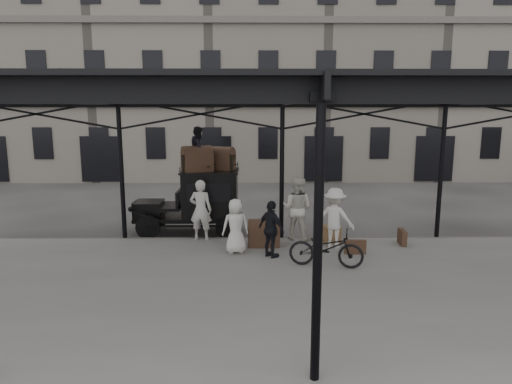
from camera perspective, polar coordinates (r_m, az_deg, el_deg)
The scene contains 18 objects.
ground at distance 12.85m, azimuth 3.75°, elevation -8.76°, with size 120.00×120.00×0.00m, color #383533.
platform at distance 10.95m, azimuth 4.55°, elevation -11.79°, with size 28.00×8.00×0.15m, color slate.
canopy at distance 10.44m, azimuth 4.77°, elevation 12.51°, with size 22.50×9.00×4.74m.
building_frontage at distance 30.26m, azimuth 1.26°, elevation 15.60°, with size 64.00×8.00×14.00m, color slate.
taxi at distance 15.55m, azimuth -6.86°, elevation -0.86°, with size 3.65×1.55×2.18m.
porter_left at distance 14.33m, azimuth -6.92°, elevation -2.23°, with size 0.69×0.46×1.90m, color beige.
porter_midleft at distance 14.31m, azimuth 5.16°, elevation -2.04°, with size 0.96×0.75×1.99m, color silver.
porter_centre at distance 12.97m, azimuth -2.57°, elevation -4.26°, with size 0.76×0.50×1.56m, color silver.
porter_official at distance 12.56m, azimuth 1.93°, elevation -4.67°, with size 0.93×0.39×1.59m, color black.
porter_right at distance 13.58m, azimuth 9.80°, elevation -3.24°, with size 1.16×0.67×1.79m, color silver.
bicycle at distance 12.03m, azimuth 8.75°, elevation -6.91°, with size 0.67×1.92×1.01m, color black.
porter_roof at distance 15.22m, azimuth -7.15°, elevation 5.39°, with size 0.71×0.55×1.46m, color black.
steamer_trunk_roof_near at distance 15.11m, azimuth -7.37°, elevation 3.90°, with size 0.96×0.58×0.70m, color #473121, non-canonical shape.
steamer_trunk_roof_far at distance 15.49m, azimuth -4.42°, elevation 4.01°, with size 0.88×0.54×0.65m, color #473121, non-canonical shape.
steamer_trunk_platform at distance 13.71m, azimuth 0.99°, elevation -5.36°, with size 0.93×0.57×0.68m, color #473121, non-canonical shape.
wicker_hamper at distance 14.32m, azimuth 9.22°, elevation -5.18°, with size 0.60×0.45×0.50m, color brown.
suitcase_upright at distance 14.56m, azimuth 17.80°, elevation -5.40°, with size 0.15×0.60×0.45m, color #473121.
suitcase_flat at distance 13.29m, azimuth 12.29°, elevation -6.73°, with size 0.60×0.15×0.40m, color #473121.
Camera 1 is at (-0.96, -12.11, 4.18)m, focal length 32.00 mm.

